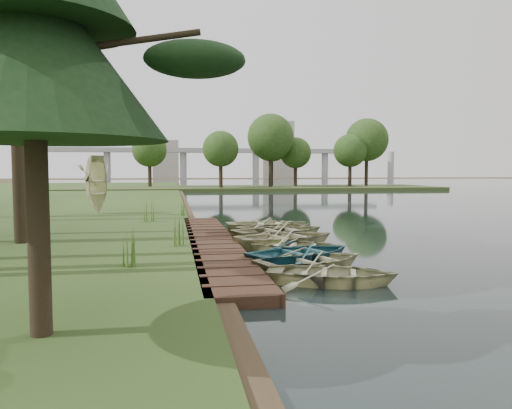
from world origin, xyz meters
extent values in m
plane|color=#3D2F1D|center=(0.00, 0.00, 0.00)|extent=(300.00, 300.00, 0.00)
cube|color=#331F13|center=(-1.60, 0.00, 0.15)|extent=(1.60, 16.00, 0.30)
cube|color=#35431E|center=(8.00, 50.00, 0.23)|extent=(50.00, 14.00, 0.45)
cylinder|color=black|center=(-15.33, 50.00, 2.85)|extent=(0.50, 0.50, 4.80)
sphere|color=#294617|center=(-15.33, 50.00, 6.45)|extent=(5.60, 5.60, 5.60)
cylinder|color=black|center=(-8.67, 50.00, 2.85)|extent=(0.50, 0.50, 4.80)
sphere|color=#294617|center=(-8.67, 50.00, 6.45)|extent=(5.60, 5.60, 5.60)
cylinder|color=black|center=(-2.00, 50.00, 2.85)|extent=(0.50, 0.50, 4.80)
sphere|color=#294617|center=(-2.00, 50.00, 6.45)|extent=(5.60, 5.60, 5.60)
cylinder|color=black|center=(4.67, 50.00, 2.85)|extent=(0.50, 0.50, 4.80)
sphere|color=#294617|center=(4.67, 50.00, 6.45)|extent=(5.60, 5.60, 5.60)
cylinder|color=black|center=(11.33, 50.00, 2.85)|extent=(0.50, 0.50, 4.80)
sphere|color=#294617|center=(11.33, 50.00, 6.45)|extent=(5.60, 5.60, 5.60)
cylinder|color=black|center=(18.00, 50.00, 2.85)|extent=(0.50, 0.50, 4.80)
sphere|color=#294617|center=(18.00, 50.00, 6.45)|extent=(5.60, 5.60, 5.60)
cylinder|color=black|center=(24.67, 50.00, 2.85)|extent=(0.50, 0.50, 4.80)
sphere|color=#294617|center=(24.67, 50.00, 6.45)|extent=(5.60, 5.60, 5.60)
cube|color=#A5A5A0|center=(10.00, 120.00, 8.00)|extent=(90.00, 4.00, 1.20)
cylinder|color=#A5A5A0|center=(-20.00, 120.00, 4.00)|extent=(1.80, 1.80, 8.00)
cylinder|color=#A5A5A0|center=(0.00, 120.00, 4.00)|extent=(1.80, 1.80, 8.00)
cylinder|color=#A5A5A0|center=(20.00, 120.00, 4.00)|extent=(1.80, 1.80, 8.00)
cylinder|color=#A5A5A0|center=(40.00, 120.00, 4.00)|extent=(1.80, 1.80, 8.00)
cylinder|color=#A5A5A0|center=(60.00, 120.00, 4.00)|extent=(1.80, 1.80, 8.00)
cube|color=#A5A5A0|center=(30.00, 140.00, 9.00)|extent=(10.00, 8.00, 18.00)
cube|color=#A5A5A0|center=(-5.00, 145.00, 6.00)|extent=(8.00, 8.00, 12.00)
imported|color=#C0BE8B|center=(0.73, -6.19, 0.37)|extent=(3.63, 3.10, 0.64)
imported|color=#C0BE8B|center=(0.71, -4.55, 0.38)|extent=(3.77, 3.18, 0.67)
imported|color=#2B6B78|center=(0.75, -3.41, 0.40)|extent=(4.06, 3.53, 0.70)
imported|color=#C0BE8B|center=(1.02, -1.80, 0.36)|extent=(3.60, 3.15, 0.62)
imported|color=#C0BE8B|center=(0.98, -0.37, 0.44)|extent=(4.30, 3.55, 0.77)
imported|color=#C0BE8B|center=(1.13, 1.42, 0.45)|extent=(4.51, 3.79, 0.80)
imported|color=#C0BE8B|center=(1.29, 2.93, 0.40)|extent=(4.03, 3.44, 0.71)
imported|color=#C0BE8B|center=(1.13, 4.04, 0.42)|extent=(3.67, 2.67, 0.75)
imported|color=#C0BE8B|center=(-7.10, 11.35, 0.64)|extent=(3.98, 3.73, 0.67)
cylinder|color=black|center=(-7.99, 0.31, 5.27)|extent=(0.44, 0.44, 9.94)
cylinder|color=black|center=(-8.29, 2.67, 4.80)|extent=(0.42, 0.42, 8.99)
cylinder|color=black|center=(-9.53, 8.08, 5.37)|extent=(0.44, 0.44, 10.14)
ellipsoid|color=#294617|center=(-9.53, 8.08, 10.44)|extent=(4.93, 4.93, 4.19)
cylinder|color=black|center=(-4.91, -9.69, 1.97)|extent=(0.32, 0.32, 3.35)
cone|color=black|center=(-4.91, -9.69, 4.47)|extent=(3.80, 3.80, 2.60)
cone|color=#3F661E|center=(-4.12, -4.44, 0.75)|extent=(0.60, 0.60, 0.90)
cone|color=#3F661E|center=(-2.77, -1.21, 0.75)|extent=(0.60, 0.60, 0.90)
cone|color=#3F661E|center=(-4.13, 6.69, 0.79)|extent=(0.60, 0.60, 0.97)
cone|color=#3F661E|center=(-2.60, 9.45, 0.73)|extent=(0.60, 0.60, 0.86)
camera|label=1|loc=(-2.96, -17.37, 2.75)|focal=35.00mm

